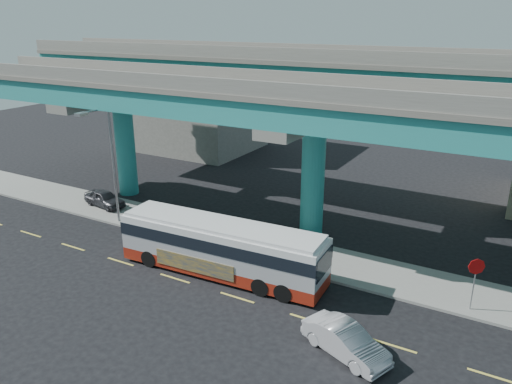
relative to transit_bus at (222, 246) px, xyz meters
The scene contains 10 objects.
ground 3.03m from the transit_bus, 35.34° to the right, with size 120.00×120.00×0.00m, color black.
sidewalk 4.81m from the transit_bus, 62.98° to the left, with size 70.00×4.00×0.15m, color gray.
lane_markings 3.18m from the transit_bus, 40.52° to the right, with size 58.00×0.12×0.01m.
viaduct 10.89m from the transit_bus, 74.92° to the left, with size 52.00×12.40×11.70m.
building_concrete 28.95m from the transit_bus, 128.52° to the left, with size 12.00×10.00×9.00m, color gray.
transit_bus is the anchor object (origin of this frame).
sedan 9.08m from the transit_bus, 21.67° to the right, with size 4.26×2.81×1.33m, color #ABABB0.
parked_car 13.85m from the transit_bus, 162.49° to the left, with size 3.72×1.90×1.21m, color #303035.
street_lamp 11.04m from the transit_bus, 169.09° to the left, with size 0.50×2.61×8.07m.
stop_sign 12.84m from the transit_bus, 12.23° to the left, with size 0.72×0.44×2.71m.
Camera 1 is at (11.79, -19.11, 13.51)m, focal length 35.00 mm.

